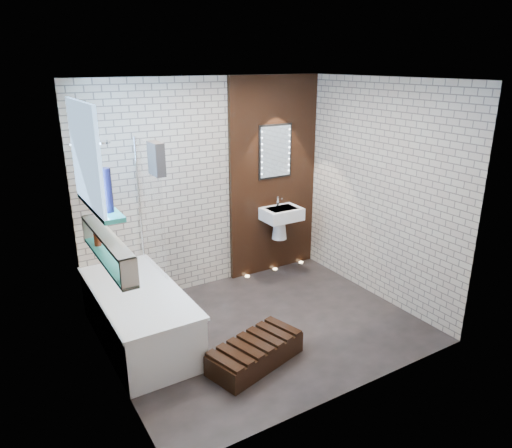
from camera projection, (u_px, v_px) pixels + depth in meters
ground at (263, 327)px, 5.18m from camera, size 3.20×3.20×0.00m
room_shell at (264, 214)px, 4.76m from camera, size 3.24×3.20×2.60m
walnut_panel at (273, 177)px, 6.25m from camera, size 1.30×0.06×2.60m
clerestory_window at (88, 166)px, 4.08m from camera, size 0.18×1.00×0.94m
display_niche at (107, 248)px, 4.16m from camera, size 0.14×1.30×0.26m
bathtub at (139, 315)px, 4.85m from camera, size 0.79×1.74×0.70m
bath_screen at (151, 207)px, 5.06m from camera, size 0.01×0.78×1.40m
towel at (156, 159)px, 4.64m from camera, size 0.10×0.25×0.33m
shower_head at (101, 142)px, 4.66m from camera, size 0.18×0.18×0.02m
washbasin at (281, 218)px, 6.26m from camera, size 0.50×0.36×0.58m
led_mirror at (275, 152)px, 6.11m from camera, size 0.50×0.02×0.70m
walnut_step at (255, 353)px, 4.54m from camera, size 1.02×0.66×0.21m
niche_bottles at (107, 250)px, 4.18m from camera, size 0.06×0.94×0.16m
sill_vases at (107, 190)px, 3.94m from camera, size 0.09×0.09×0.37m
floor_uplights at (275, 269)px, 6.62m from camera, size 0.96×0.06×0.01m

